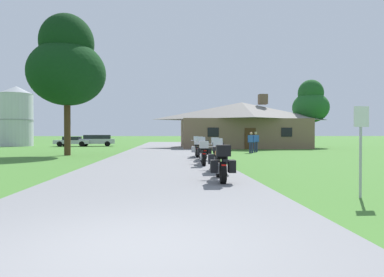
{
  "coord_description": "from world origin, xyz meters",
  "views": [
    {
      "loc": [
        0.54,
        -4.16,
        1.49
      ],
      "look_at": [
        2.36,
        22.83,
        1.14
      ],
      "focal_mm": 31.29,
      "sensor_mm": 36.0,
      "label": 1
    }
  ],
  "objects_px": {
    "bystander_blue_shirt_beside_signpost": "(251,141)",
    "metal_silo_distant": "(16,116)",
    "motorcycle_orange_second_in_row": "(217,157)",
    "bystander_blue_shirt_near_lodge": "(256,141)",
    "motorcycle_orange_nearest_to_camera": "(221,163)",
    "tree_right_of_lodge": "(311,103)",
    "parked_silver_suv_far_left": "(96,140)",
    "motorcycle_silver_farthest_in_row": "(197,148)",
    "metal_signpost_roadside": "(361,140)",
    "parked_silver_sedan_far_left": "(73,141)",
    "motorcycle_orange_fourth_in_row": "(203,150)",
    "tree_left_near": "(67,64)",
    "motorcycle_red_third_in_row": "(203,153)"
  },
  "relations": [
    {
      "from": "motorcycle_orange_fourth_in_row",
      "to": "bystander_blue_shirt_beside_signpost",
      "type": "bearing_deg",
      "value": 56.17
    },
    {
      "from": "motorcycle_orange_nearest_to_camera",
      "to": "motorcycle_red_third_in_row",
      "type": "xyz_separation_m",
      "value": [
        0.02,
        5.58,
        0.01
      ]
    },
    {
      "from": "parked_silver_suv_far_left",
      "to": "bystander_blue_shirt_beside_signpost",
      "type": "bearing_deg",
      "value": -143.95
    },
    {
      "from": "motorcycle_orange_second_in_row",
      "to": "bystander_blue_shirt_near_lodge",
      "type": "bearing_deg",
      "value": 73.8
    },
    {
      "from": "motorcycle_orange_second_in_row",
      "to": "bystander_blue_shirt_beside_signpost",
      "type": "distance_m",
      "value": 14.1
    },
    {
      "from": "motorcycle_orange_nearest_to_camera",
      "to": "motorcycle_orange_second_in_row",
      "type": "relative_size",
      "value": 1.0
    },
    {
      "from": "motorcycle_silver_farthest_in_row",
      "to": "bystander_blue_shirt_beside_signpost",
      "type": "distance_m",
      "value": 7.06
    },
    {
      "from": "motorcycle_silver_farthest_in_row",
      "to": "tree_left_near",
      "type": "relative_size",
      "value": 0.21
    },
    {
      "from": "motorcycle_silver_farthest_in_row",
      "to": "parked_silver_suv_far_left",
      "type": "relative_size",
      "value": 0.43
    },
    {
      "from": "metal_signpost_roadside",
      "to": "motorcycle_red_third_in_row",
      "type": "bearing_deg",
      "value": 109.56
    },
    {
      "from": "metal_signpost_roadside",
      "to": "motorcycle_orange_fourth_in_row",
      "type": "bearing_deg",
      "value": 103.57
    },
    {
      "from": "motorcycle_silver_farthest_in_row",
      "to": "parked_silver_suv_far_left",
      "type": "bearing_deg",
      "value": 118.24
    },
    {
      "from": "parked_silver_suv_far_left",
      "to": "tree_right_of_lodge",
      "type": "bearing_deg",
      "value": -109.74
    },
    {
      "from": "bystander_blue_shirt_beside_signpost",
      "to": "metal_silo_distant",
      "type": "bearing_deg",
      "value": 174.58
    },
    {
      "from": "motorcycle_silver_farthest_in_row",
      "to": "parked_silver_sedan_far_left",
      "type": "relative_size",
      "value": 0.49
    },
    {
      "from": "motorcycle_orange_fourth_in_row",
      "to": "bystander_blue_shirt_near_lodge",
      "type": "bearing_deg",
      "value": 56.58
    },
    {
      "from": "motorcycle_orange_nearest_to_camera",
      "to": "motorcycle_orange_fourth_in_row",
      "type": "bearing_deg",
      "value": 90.59
    },
    {
      "from": "motorcycle_orange_second_in_row",
      "to": "metal_silo_distant",
      "type": "height_order",
      "value": "metal_silo_distant"
    },
    {
      "from": "bystander_blue_shirt_near_lodge",
      "to": "parked_silver_sedan_far_left",
      "type": "relative_size",
      "value": 0.4
    },
    {
      "from": "bystander_blue_shirt_beside_signpost",
      "to": "metal_signpost_roadside",
      "type": "relative_size",
      "value": 0.78
    },
    {
      "from": "motorcycle_orange_nearest_to_camera",
      "to": "metal_silo_distant",
      "type": "xyz_separation_m",
      "value": [
        -20.71,
        33.22,
        3.16
      ]
    },
    {
      "from": "motorcycle_orange_fourth_in_row",
      "to": "metal_signpost_roadside",
      "type": "bearing_deg",
      "value": -79.67
    },
    {
      "from": "bystander_blue_shirt_near_lodge",
      "to": "metal_signpost_roadside",
      "type": "bearing_deg",
      "value": 78.27
    },
    {
      "from": "bystander_blue_shirt_near_lodge",
      "to": "parked_silver_sedan_far_left",
      "type": "height_order",
      "value": "bystander_blue_shirt_near_lodge"
    },
    {
      "from": "tree_left_near",
      "to": "bystander_blue_shirt_beside_signpost",
      "type": "bearing_deg",
      "value": 8.73
    },
    {
      "from": "motorcycle_orange_nearest_to_camera",
      "to": "parked_silver_sedan_far_left",
      "type": "bearing_deg",
      "value": 115.46
    },
    {
      "from": "metal_signpost_roadside",
      "to": "motorcycle_orange_nearest_to_camera",
      "type": "bearing_deg",
      "value": 138.92
    },
    {
      "from": "bystander_blue_shirt_near_lodge",
      "to": "parked_silver_suv_far_left",
      "type": "xyz_separation_m",
      "value": [
        -16.29,
        14.62,
        -0.17
      ]
    },
    {
      "from": "tree_right_of_lodge",
      "to": "motorcycle_orange_nearest_to_camera",
      "type": "bearing_deg",
      "value": -118.2
    },
    {
      "from": "bystander_blue_shirt_beside_signpost",
      "to": "metal_silo_distant",
      "type": "height_order",
      "value": "metal_silo_distant"
    },
    {
      "from": "motorcycle_orange_second_in_row",
      "to": "metal_signpost_roadside",
      "type": "relative_size",
      "value": 0.97
    },
    {
      "from": "motorcycle_red_third_in_row",
      "to": "motorcycle_silver_farthest_in_row",
      "type": "distance_m",
      "value": 5.33
    },
    {
      "from": "tree_left_near",
      "to": "motorcycle_orange_second_in_row",
      "type": "bearing_deg",
      "value": -51.18
    },
    {
      "from": "motorcycle_orange_fourth_in_row",
      "to": "metal_signpost_roadside",
      "type": "height_order",
      "value": "metal_signpost_roadside"
    },
    {
      "from": "motorcycle_red_third_in_row",
      "to": "bystander_blue_shirt_near_lodge",
      "type": "height_order",
      "value": "bystander_blue_shirt_near_lodge"
    },
    {
      "from": "parked_silver_sedan_far_left",
      "to": "metal_silo_distant",
      "type": "bearing_deg",
      "value": 78.5
    },
    {
      "from": "parked_silver_suv_far_left",
      "to": "parked_silver_sedan_far_left",
      "type": "xyz_separation_m",
      "value": [
        -2.7,
        -0.56,
        -0.13
      ]
    },
    {
      "from": "metal_silo_distant",
      "to": "parked_silver_sedan_far_left",
      "type": "distance_m",
      "value": 8.17
    },
    {
      "from": "tree_right_of_lodge",
      "to": "metal_silo_distant",
      "type": "distance_m",
      "value": 35.74
    },
    {
      "from": "motorcycle_red_third_in_row",
      "to": "bystander_blue_shirt_near_lodge",
      "type": "distance_m",
      "value": 13.21
    },
    {
      "from": "motorcycle_silver_farthest_in_row",
      "to": "tree_right_of_lodge",
      "type": "xyz_separation_m",
      "value": [
        14.3,
        16.06,
        4.39
      ]
    },
    {
      "from": "motorcycle_silver_farthest_in_row",
      "to": "metal_silo_distant",
      "type": "distance_m",
      "value": 30.71
    },
    {
      "from": "tree_left_near",
      "to": "metal_silo_distant",
      "type": "relative_size",
      "value": 1.32
    },
    {
      "from": "motorcycle_orange_nearest_to_camera",
      "to": "bystander_blue_shirt_near_lodge",
      "type": "relative_size",
      "value": 1.24
    },
    {
      "from": "metal_signpost_roadside",
      "to": "bystander_blue_shirt_near_lodge",
      "type": "bearing_deg",
      "value": 82.15
    },
    {
      "from": "motorcycle_orange_fourth_in_row",
      "to": "bystander_blue_shirt_near_lodge",
      "type": "xyz_separation_m",
      "value": [
        5.37,
        9.24,
        0.34
      ]
    },
    {
      "from": "motorcycle_orange_nearest_to_camera",
      "to": "tree_right_of_lodge",
      "type": "xyz_separation_m",
      "value": [
        14.46,
        26.97,
        4.39
      ]
    },
    {
      "from": "motorcycle_orange_fourth_in_row",
      "to": "tree_right_of_lodge",
      "type": "distance_m",
      "value": 23.86
    },
    {
      "from": "bystander_blue_shirt_beside_signpost",
      "to": "parked_silver_suv_far_left",
      "type": "relative_size",
      "value": 0.35
    },
    {
      "from": "motorcycle_orange_nearest_to_camera",
      "to": "parked_silver_sedan_far_left",
      "type": "height_order",
      "value": "motorcycle_orange_nearest_to_camera"
    }
  ]
}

